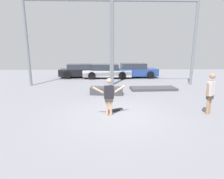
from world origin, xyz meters
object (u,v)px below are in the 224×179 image
(grind_box, at_px, (107,91))
(bystander, at_px, (211,92))
(skateboarder, at_px, (109,95))
(manual_pad, at_px, (153,89))
(parked_car_blue, at_px, (134,70))
(skateboard, at_px, (115,110))
(parked_car_black, at_px, (82,71))
(parked_car_white, at_px, (107,71))

(grind_box, xyz_separation_m, bystander, (4.25, -3.51, 0.74))
(skateboarder, height_order, manual_pad, skateboarder)
(manual_pad, distance_m, parked_car_blue, 5.80)
(skateboard, xyz_separation_m, parked_car_black, (-2.86, 10.16, 0.59))
(skateboarder, relative_size, grind_box, 0.80)
(skateboard, height_order, grind_box, grind_box)
(skateboard, bearing_deg, parked_car_blue, 48.45)
(manual_pad, bearing_deg, parked_car_black, 133.86)
(grind_box, relative_size, parked_car_blue, 0.44)
(manual_pad, height_order, parked_car_black, parked_car_black)
(parked_car_white, bearing_deg, grind_box, -89.00)
(parked_car_black, height_order, bystander, bystander)
(skateboarder, bearing_deg, manual_pad, 46.25)
(bystander, bearing_deg, skateboarder, -33.60)
(skateboarder, relative_size, parked_car_blue, 0.35)
(parked_car_black, xyz_separation_m, parked_car_white, (2.49, -0.50, 0.00))
(manual_pad, xyz_separation_m, bystander, (1.08, -4.74, 0.88))
(parked_car_white, relative_size, bystander, 2.68)
(skateboarder, xyz_separation_m, skateboard, (0.26, 0.50, -0.79))
(parked_car_white, bearing_deg, skateboard, -86.82)
(parked_car_black, bearing_deg, grind_box, -74.87)
(manual_pad, bearing_deg, parked_car_white, 120.47)
(parked_car_black, height_order, parked_car_blue, parked_car_blue)
(grind_box, xyz_separation_m, parked_car_white, (0.00, 6.62, 0.43))
(skateboard, distance_m, parked_car_white, 9.69)
(skateboard, height_order, parked_car_blue, parked_car_blue)
(parked_car_black, xyz_separation_m, bystander, (6.74, -10.62, 0.31))
(skateboard, relative_size, grind_box, 0.40)
(parked_car_black, bearing_deg, parked_car_white, -15.48)
(parked_car_white, bearing_deg, parked_car_blue, 8.63)
(skateboarder, xyz_separation_m, manual_pad, (3.06, 4.78, -0.77))
(parked_car_black, distance_m, parked_car_white, 2.54)
(skateboarder, height_order, parked_car_black, skateboarder)
(skateboarder, relative_size, bystander, 0.90)
(manual_pad, relative_size, parked_car_black, 0.68)
(grind_box, bearing_deg, skateboard, -83.10)
(skateboard, distance_m, grind_box, 3.08)
(skateboarder, xyz_separation_m, grind_box, (-0.11, 3.55, -0.63))
(skateboarder, relative_size, parked_car_black, 0.34)
(skateboarder, distance_m, parked_car_white, 10.16)
(manual_pad, distance_m, parked_car_white, 6.28)
(grind_box, bearing_deg, bystander, -39.54)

